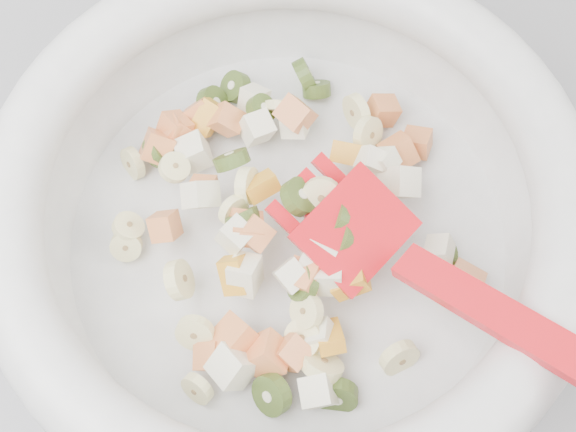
# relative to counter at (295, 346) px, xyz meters

# --- Properties ---
(counter) EXTENTS (2.00, 0.60, 0.90)m
(counter) POSITION_rel_counter_xyz_m (0.00, 0.00, 0.00)
(counter) COLOR gray
(counter) RESTS_ON ground
(mixing_bowl) EXTENTS (0.47, 0.40, 0.15)m
(mixing_bowl) POSITION_rel_counter_xyz_m (-0.00, -0.04, 0.51)
(mixing_bowl) COLOR silver
(mixing_bowl) RESTS_ON counter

